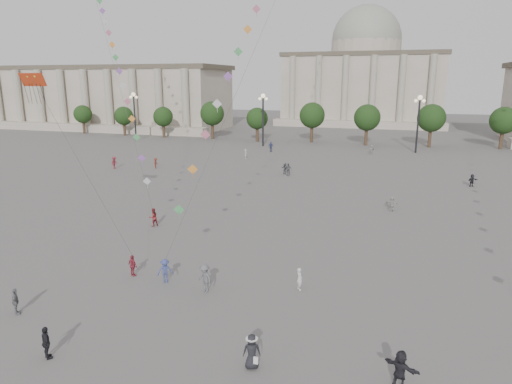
% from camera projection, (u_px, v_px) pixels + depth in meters
% --- Properties ---
extents(ground, '(360.00, 360.00, 0.00)m').
position_uv_depth(ground, '(160.00, 327.00, 25.33)').
color(ground, '#575551').
rests_on(ground, ground).
extents(hall_west, '(84.00, 26.22, 17.20)m').
position_uv_depth(hall_west, '(89.00, 97.00, 132.15)').
color(hall_west, '#A89E8D').
rests_on(hall_west, ground).
extents(hall_central, '(48.30, 34.30, 35.50)m').
position_uv_depth(hall_central, '(364.00, 77.00, 141.56)').
color(hall_central, '#A89E8D').
rests_on(hall_central, ground).
extents(tree_row, '(137.12, 5.12, 8.00)m').
position_uv_depth(tree_row, '(342.00, 119.00, 96.26)').
color(tree_row, '#3D2F1E').
rests_on(tree_row, ground).
extents(lamp_post_far_west, '(2.00, 0.90, 10.65)m').
position_uv_depth(lamp_post_far_west, '(134.00, 107.00, 101.52)').
color(lamp_post_far_west, '#262628').
rests_on(lamp_post_far_west, ground).
extents(lamp_post_mid_west, '(2.00, 0.90, 10.65)m').
position_uv_depth(lamp_post_mid_west, '(263.00, 110.00, 92.76)').
color(lamp_post_mid_west, '#262628').
rests_on(lamp_post_mid_west, ground).
extents(lamp_post_mid_east, '(2.00, 0.90, 10.65)m').
position_uv_depth(lamp_post_mid_east, '(419.00, 113.00, 84.00)').
color(lamp_post_mid_east, '#262628').
rests_on(lamp_post_mid_east, ground).
extents(person_crowd_0, '(1.12, 1.13, 1.91)m').
position_uv_depth(person_crowd_0, '(271.00, 147.00, 86.83)').
color(person_crowd_0, navy).
rests_on(person_crowd_0, ground).
extents(person_crowd_2, '(0.84, 1.29, 1.88)m').
position_uv_depth(person_crowd_2, '(114.00, 163.00, 70.28)').
color(person_crowd_2, maroon).
rests_on(person_crowd_2, ground).
extents(person_crowd_3, '(1.72, 1.18, 1.78)m').
position_uv_depth(person_crowd_3, '(400.00, 369.00, 20.23)').
color(person_crowd_3, '#232228').
rests_on(person_crowd_3, ground).
extents(person_crowd_4, '(1.40, 1.49, 1.67)m').
position_uv_depth(person_crowd_4, '(372.00, 150.00, 83.81)').
color(person_crowd_4, '#AFAFAB').
rests_on(person_crowd_4, ground).
extents(person_crowd_6, '(1.42, 1.23, 1.91)m').
position_uv_depth(person_crowd_6, '(205.00, 278.00, 29.33)').
color(person_crowd_6, '#5C5D61').
rests_on(person_crowd_6, ground).
extents(person_crowd_7, '(1.52, 0.85, 1.57)m').
position_uv_depth(person_crowd_7, '(392.00, 204.00, 47.66)').
color(person_crowd_7, '#AFAFAB').
rests_on(person_crowd_7, ground).
extents(person_crowd_9, '(1.47, 1.32, 1.62)m').
position_uv_depth(person_crowd_9, '(472.00, 180.00, 58.49)').
color(person_crowd_9, '#222127').
rests_on(person_crowd_9, ground).
extents(person_crowd_10, '(0.52, 0.68, 1.70)m').
position_uv_depth(person_crowd_10, '(246.00, 154.00, 78.93)').
color(person_crowd_10, silver).
rests_on(person_crowd_10, ground).
extents(person_crowd_12, '(1.58, 1.14, 1.65)m').
position_uv_depth(person_crowd_12, '(285.00, 169.00, 66.19)').
color(person_crowd_12, '#5B5C60').
rests_on(person_crowd_12, ground).
extents(person_crowd_13, '(0.63, 0.66, 1.51)m').
position_uv_depth(person_crowd_13, '(299.00, 279.00, 29.72)').
color(person_crowd_13, silver).
rests_on(person_crowd_13, ground).
extents(person_crowd_16, '(1.08, 0.49, 1.82)m').
position_uv_depth(person_crowd_16, '(288.00, 169.00, 65.15)').
color(person_crowd_16, '#57575C').
rests_on(person_crowd_16, ground).
extents(person_crowd_17, '(0.72, 1.12, 1.63)m').
position_uv_depth(person_crowd_17, '(156.00, 163.00, 70.56)').
color(person_crowd_17, maroon).
rests_on(person_crowd_17, ground).
extents(tourist_0, '(0.98, 0.70, 1.55)m').
position_uv_depth(tourist_0, '(133.00, 266.00, 31.80)').
color(tourist_0, '#9B2A3B').
rests_on(tourist_0, ground).
extents(tourist_1, '(1.06, 0.92, 1.71)m').
position_uv_depth(tourist_1, '(46.00, 343.00, 22.31)').
color(tourist_1, black).
rests_on(tourist_1, ground).
extents(tourist_3, '(0.89, 0.99, 1.62)m').
position_uv_depth(tourist_3, '(16.00, 301.00, 26.58)').
color(tourist_3, slate).
rests_on(tourist_3, ground).
extents(kite_flyer_0, '(1.00, 1.06, 1.73)m').
position_uv_depth(kite_flyer_0, '(153.00, 217.00, 42.64)').
color(kite_flyer_0, maroon).
rests_on(kite_flyer_0, ground).
extents(kite_flyer_1, '(1.24, 1.15, 1.68)m').
position_uv_depth(kite_flyer_1, '(165.00, 271.00, 30.76)').
color(kite_flyer_1, '#38447F').
rests_on(kite_flyer_1, ground).
extents(hat_person, '(1.00, 0.82, 1.75)m').
position_uv_depth(hat_person, '(252.00, 351.00, 21.55)').
color(hat_person, black).
rests_on(hat_person, ground).
extents(dragon_kite, '(6.53, 2.47, 16.58)m').
position_uv_depth(dragon_kite, '(35.00, 90.00, 36.08)').
color(dragon_kite, '#B23112').
rests_on(dragon_kite, ground).
extents(kite_train_west, '(31.09, 32.49, 59.63)m').
position_uv_depth(kite_train_west, '(100.00, 6.00, 58.36)').
color(kite_train_west, '#3F3F3F').
rests_on(kite_train_west, ground).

